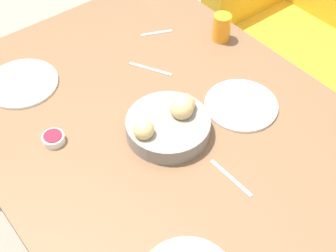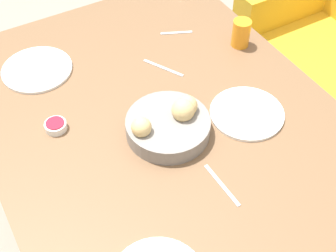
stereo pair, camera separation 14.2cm
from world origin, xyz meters
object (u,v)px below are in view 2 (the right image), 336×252
Objects in this scene: spoon_coffee at (176,33)px; knife_silver at (163,68)px; plate_near_left at (37,69)px; juice_glass at (241,33)px; jam_bowl_berry at (56,126)px; fork_silver at (222,185)px; plate_far_center at (247,113)px; bread_basket at (169,124)px.

knife_silver is at bearing -43.42° from spoon_coffee.
plate_near_left reaches higher than knife_silver.
plate_near_left is 0.74m from juice_glass.
juice_glass reaches higher than knife_silver.
plate_near_left reaches higher than spoon_coffee.
jam_bowl_berry is 0.42× the size of fork_silver.
juice_glass reaches higher than plate_far_center.
spoon_coffee is at bearing -136.75° from juice_glass.
knife_silver is at bearing -159.88° from plate_far_center.
juice_glass is at bearing 94.42° from jam_bowl_berry.
bread_basket is 0.51m from spoon_coffee.
fork_silver is (0.73, 0.28, -0.00)m from plate_near_left.
jam_bowl_berry is 0.62m from spoon_coffee.
fork_silver is (0.25, 0.03, -0.04)m from bread_basket.
jam_bowl_berry reaches higher than spoon_coffee.
jam_bowl_berry is (0.06, -0.74, -0.04)m from juice_glass.
knife_silver is at bearing -94.68° from juice_glass.
jam_bowl_berry is 0.60× the size of spoon_coffee.
juice_glass is at bearing 71.40° from plate_near_left.
plate_near_left is 1.67× the size of knife_silver.
bread_basket is at bearing 57.75° from jam_bowl_berry.
bread_basket reaches higher than plate_far_center.
fork_silver and knife_silver have the same top height.
jam_bowl_berry is at bearing -114.09° from plate_far_center.
bread_basket is at bearing -26.21° from knife_silver.
bread_basket is 1.76× the size of knife_silver.
juice_glass is 0.89× the size of spoon_coffee.
spoon_coffee is at bearing 136.58° from knife_silver.
knife_silver is (-0.52, 0.10, 0.00)m from fork_silver.
plate_far_center is at bearing 76.95° from bread_basket.
bread_basket is at bearing -33.26° from spoon_coffee.
bread_basket is 0.51m from juice_glass.
juice_glass is 1.50× the size of jam_bowl_berry.
plate_far_center is 1.62× the size of knife_silver.
knife_silver is (0.21, 0.39, -0.00)m from plate_near_left.
plate_near_left is at bearing -151.97° from bread_basket.
jam_bowl_berry is 0.47× the size of knife_silver.
juice_glass is 0.32m from knife_silver.
bread_basket is at bearing 28.03° from plate_near_left.
plate_near_left is at bearing 171.99° from jam_bowl_berry.
plate_far_center is at bearing -2.82° from spoon_coffee.
juice_glass is 0.64× the size of fork_silver.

